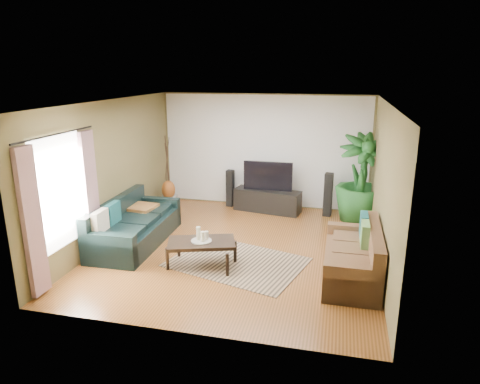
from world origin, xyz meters
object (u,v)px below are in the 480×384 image
(speaker_left, at_px, (230,188))
(sofa_right, at_px, (352,253))
(television, at_px, (268,176))
(speaker_right, at_px, (328,195))
(coffee_table, at_px, (202,254))
(vase, at_px, (169,190))
(side_table, at_px, (142,219))
(tv_stand, at_px, (267,201))
(pedestal, at_px, (169,203))
(potted_plant, at_px, (361,179))
(sofa_left, at_px, (135,222))

(speaker_left, bearing_deg, sofa_right, -40.17)
(television, distance_m, speaker_right, 1.44)
(coffee_table, xyz_separation_m, vase, (-1.70, 2.70, 0.28))
(television, height_order, side_table, television)
(tv_stand, distance_m, pedestal, 2.34)
(potted_plant, bearing_deg, coffee_table, -132.25)
(pedestal, bearing_deg, sofa_right, -31.33)
(tv_stand, height_order, vase, vase)
(side_table, bearing_deg, speaker_left, 58.42)
(television, xyz_separation_m, side_table, (-2.27, -1.96, -0.57))
(sofa_right, bearing_deg, tv_stand, -147.85)
(speaker_left, bearing_deg, tv_stand, -3.71)
(vase, bearing_deg, speaker_right, 7.25)
(side_table, bearing_deg, potted_plant, 21.58)
(speaker_right, bearing_deg, coffee_table, -114.26)
(sofa_right, relative_size, potted_plant, 0.96)
(potted_plant, height_order, pedestal, potted_plant)
(potted_plant, relative_size, vase, 4.36)
(sofa_right, height_order, speaker_right, speaker_right)
(tv_stand, bearing_deg, sofa_right, -48.07)
(potted_plant, bearing_deg, speaker_right, 161.85)
(speaker_left, height_order, vase, speaker_left)
(coffee_table, relative_size, speaker_left, 1.25)
(television, distance_m, potted_plant, 2.10)
(tv_stand, distance_m, television, 0.60)
(speaker_right, xyz_separation_m, side_table, (-3.67, -1.94, -0.21))
(potted_plant, height_order, side_table, potted_plant)
(television, relative_size, pedestal, 3.29)
(pedestal, distance_m, side_table, 1.48)
(speaker_left, bearing_deg, sofa_left, -105.67)
(sofa_right, distance_m, tv_stand, 3.54)
(pedestal, relative_size, side_table, 0.60)
(vase, bearing_deg, sofa_left, -85.90)
(sofa_left, height_order, television, television)
(sofa_left, height_order, side_table, sofa_left)
(speaker_left, height_order, potted_plant, potted_plant)
(television, distance_m, side_table, 3.05)
(sofa_left, relative_size, tv_stand, 1.49)
(coffee_table, distance_m, television, 3.29)
(pedestal, bearing_deg, speaker_right, 7.25)
(speaker_right, bearing_deg, speaker_left, -176.89)
(sofa_left, bearing_deg, sofa_right, -98.70)
(television, relative_size, potted_plant, 0.59)
(television, bearing_deg, coffee_table, -100.56)
(tv_stand, distance_m, potted_plant, 2.21)
(sofa_right, height_order, speaker_left, speaker_left)
(tv_stand, xyz_separation_m, potted_plant, (2.08, -0.22, 0.71))
(coffee_table, height_order, speaker_right, speaker_right)
(tv_stand, distance_m, side_table, 2.99)
(sofa_right, bearing_deg, side_table, -104.27)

